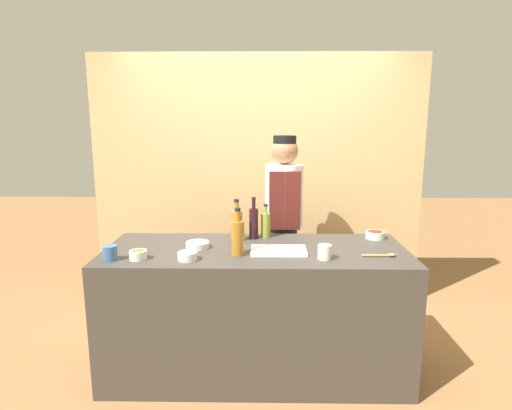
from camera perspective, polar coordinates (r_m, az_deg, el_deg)
ground_plane at (r=3.39m, az=-0.05°, el=-20.79°), size 14.00×14.00×0.00m
cabinet_wall at (r=4.17m, az=0.23°, el=3.06°), size 3.13×0.18×2.40m
counter at (r=3.17m, az=-0.05°, el=-13.78°), size 2.11×0.81×0.91m
sauce_bowl_red at (r=3.37m, az=15.62°, el=-3.81°), size 0.14×0.14×0.05m
sauce_bowl_orange at (r=3.05m, az=-7.81°, el=-5.25°), size 0.16×0.16×0.04m
sauce_bowl_green at (r=2.88m, az=-15.45°, el=-6.37°), size 0.11×0.11×0.06m
sauce_bowl_brown at (r=2.80m, az=-9.13°, el=-6.68°), size 0.13×0.13×0.05m
cutting_board at (r=2.93m, az=3.04°, el=-6.11°), size 0.38×0.22×0.02m
bottle_vinegar at (r=3.17m, az=-2.61°, el=-2.63°), size 0.08×0.08×0.31m
bottle_wine at (r=3.23m, az=-0.31°, el=-2.33°), size 0.07×0.07×0.32m
bottle_amber at (r=2.84m, az=-2.44°, el=-4.25°), size 0.09×0.09×0.32m
bottle_oil at (r=3.27m, az=1.29°, el=-2.58°), size 0.07×0.07×0.26m
cup_cream at (r=2.81m, az=9.13°, el=-6.21°), size 0.09×0.09×0.10m
cup_blue at (r=2.91m, az=-18.86°, el=-6.07°), size 0.09×0.09×0.10m
wooden_spoon at (r=2.95m, az=16.50°, el=-6.43°), size 0.22×0.04×0.02m
chef_center at (r=3.66m, az=3.71°, el=-2.50°), size 0.32×0.32×1.67m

